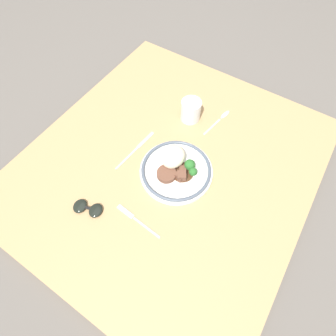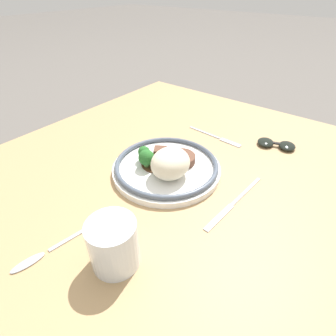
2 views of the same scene
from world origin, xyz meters
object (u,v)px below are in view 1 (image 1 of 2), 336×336
object	(u,v)px
plate	(176,168)
juice_glass	(191,111)
sunglasses	(88,208)
fork	(134,218)
knife	(137,149)
spoon	(222,117)

from	to	relation	value
plate	juice_glass	xyz separation A→B (m)	(0.25, 0.09, 0.02)
plate	sunglasses	bearing A→B (deg)	149.39
sunglasses	juice_glass	bearing A→B (deg)	-25.72
fork	sunglasses	xyz separation A→B (m)	(-0.06, 0.15, 0.01)
plate	fork	bearing A→B (deg)	174.93
juice_glass	fork	distance (m)	0.49
juice_glass	knife	size ratio (longest dim) A/B	0.42
juice_glass	fork	xyz separation A→B (m)	(-0.48, -0.07, -0.04)
fork	sunglasses	world-z (taller)	sunglasses
plate	sunglasses	size ratio (longest dim) A/B	2.34
fork	spoon	world-z (taller)	spoon
juice_glass	knife	bearing A→B (deg)	159.11
spoon	sunglasses	xyz separation A→B (m)	(-0.61, 0.20, 0.01)
spoon	plate	bearing A→B (deg)	-174.86
spoon	sunglasses	world-z (taller)	sunglasses
plate	knife	world-z (taller)	plate
knife	spoon	world-z (taller)	spoon
plate	fork	xyz separation A→B (m)	(-0.23, 0.02, -0.02)
plate	sunglasses	xyz separation A→B (m)	(-0.29, 0.17, -0.02)
fork	knife	size ratio (longest dim) A/B	0.84
spoon	sunglasses	bearing A→B (deg)	171.81
fork	knife	bearing A→B (deg)	-50.94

